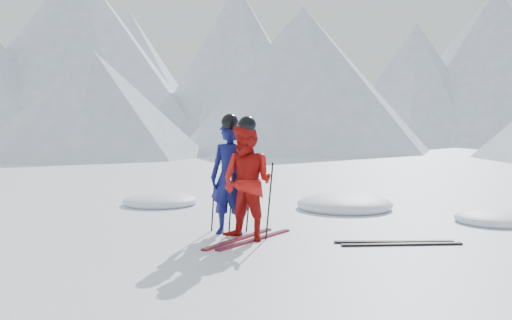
# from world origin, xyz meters

# --- Properties ---
(ground) EXTENTS (160.00, 160.00, 0.00)m
(ground) POSITION_xyz_m (0.00, 0.00, 0.00)
(ground) COLOR white
(ground) RESTS_ON ground
(mountain_range) EXTENTS (106.15, 62.94, 15.53)m
(mountain_range) POSITION_xyz_m (5.71, 35.31, 6.72)
(mountain_range) COLOR #B2BCD1
(mountain_range) RESTS_ON ground
(skier_blue) EXTENTS (0.69, 0.50, 1.73)m
(skier_blue) POSITION_xyz_m (-2.34, -0.13, 0.86)
(skier_blue) COLOR #0C0F4C
(skier_blue) RESTS_ON ground
(skier_red) EXTENTS (1.01, 0.91, 1.69)m
(skier_red) POSITION_xyz_m (-2.00, -0.50, 0.84)
(skier_red) COLOR #AD120D
(skier_red) RESTS_ON ground
(pole_blue_left) EXTENTS (0.12, 0.08, 1.15)m
(pole_blue_left) POSITION_xyz_m (-2.64, 0.02, 0.58)
(pole_blue_left) COLOR black
(pole_blue_left) RESTS_ON ground
(pole_blue_right) EXTENTS (0.12, 0.07, 1.15)m
(pole_blue_right) POSITION_xyz_m (-2.09, 0.12, 0.58)
(pole_blue_right) COLOR black
(pole_blue_right) RESTS_ON ground
(pole_red_left) EXTENTS (0.11, 0.09, 1.12)m
(pole_red_left) POSITION_xyz_m (-2.30, -0.25, 0.56)
(pole_red_left) COLOR black
(pole_red_left) RESTS_ON ground
(pole_red_right) EXTENTS (0.11, 0.08, 1.12)m
(pole_red_right) POSITION_xyz_m (-1.70, -0.35, 0.56)
(pole_red_right) COLOR black
(pole_red_right) RESTS_ON ground
(ski_worn_left) EXTENTS (0.70, 1.62, 0.03)m
(ski_worn_left) POSITION_xyz_m (-2.12, -0.50, 0.01)
(ski_worn_left) COLOR black
(ski_worn_left) RESTS_ON ground
(ski_worn_right) EXTENTS (0.81, 1.58, 0.03)m
(ski_worn_right) POSITION_xyz_m (-1.88, -0.50, 0.01)
(ski_worn_right) COLOR black
(ski_worn_right) RESTS_ON ground
(ski_loose_a) EXTENTS (1.68, 0.46, 0.03)m
(ski_loose_a) POSITION_xyz_m (0.09, -0.28, 0.01)
(ski_loose_a) COLOR black
(ski_loose_a) RESTS_ON ground
(ski_loose_b) EXTENTS (1.67, 0.52, 0.03)m
(ski_loose_b) POSITION_xyz_m (0.19, -0.43, 0.01)
(ski_loose_b) COLOR black
(ski_loose_b) RESTS_ON ground
(snow_lumps) EXTENTS (8.15, 5.68, 0.42)m
(snow_lumps) POSITION_xyz_m (-0.95, 2.03, 0.00)
(snow_lumps) COLOR white
(snow_lumps) RESTS_ON ground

